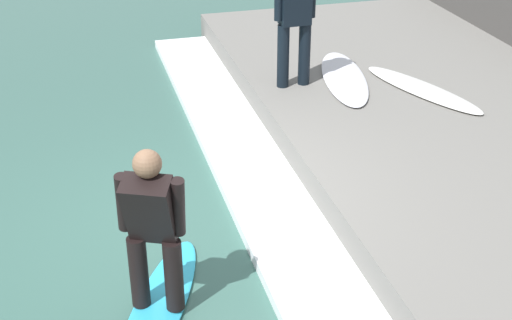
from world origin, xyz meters
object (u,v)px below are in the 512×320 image
at_px(surfer_riding, 152,224).
at_px(surfboard_waiting_near, 344,78).
at_px(surfboard_spare, 422,89).
at_px(surfboard_riding, 159,308).
at_px(surfer_waiting_near, 295,17).

relative_size(surfer_riding, surfboard_waiting_near, 0.71).
bearing_deg(surfboard_waiting_near, surfboard_spare, -37.84).
xyz_separation_m(surfboard_riding, surfboard_spare, (4.07, 3.03, 0.44)).
xyz_separation_m(surfboard_riding, surfboard_waiting_near, (3.20, 3.70, 0.44)).
bearing_deg(surfer_riding, surfboard_spare, 36.72).
relative_size(surfboard_riding, surfer_waiting_near, 1.22).
relative_size(surfer_waiting_near, surfboard_waiting_near, 0.79).
relative_size(surfboard_riding, surfer_riding, 1.35).
xyz_separation_m(surfer_riding, surfboard_waiting_near, (3.20, 3.70, -0.45)).
height_order(surfboard_riding, surfer_waiting_near, surfer_waiting_near).
bearing_deg(surfboard_spare, surfer_riding, -143.28).
relative_size(surfer_waiting_near, surfboard_spare, 0.82).
bearing_deg(surfer_waiting_near, surfboard_waiting_near, -0.37).
height_order(surfboard_riding, surfer_riding, surfer_riding).
distance_m(surfboard_riding, surfboard_waiting_near, 4.91).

